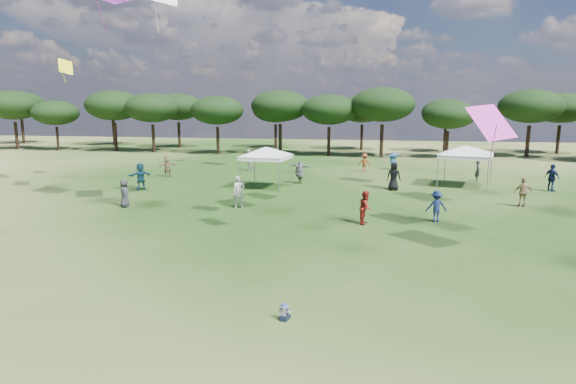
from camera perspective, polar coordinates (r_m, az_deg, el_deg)
ground at (r=11.39m, az=-5.39°, el=-19.37°), size 140.00×140.00×0.00m
tree_line at (r=56.91m, az=10.25°, el=9.90°), size 108.78×17.63×7.77m
tent_left at (r=32.73m, az=-2.62°, el=5.16°), size 6.01×6.01×3.14m
tent_right at (r=35.68m, az=20.40°, el=4.99°), size 6.55×6.55×3.17m
toddler at (r=13.11m, az=-0.43°, el=-14.11°), size 0.34×0.37×0.47m
festival_crowd at (r=34.13m, az=3.34°, el=2.21°), size 29.00×21.77×1.88m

